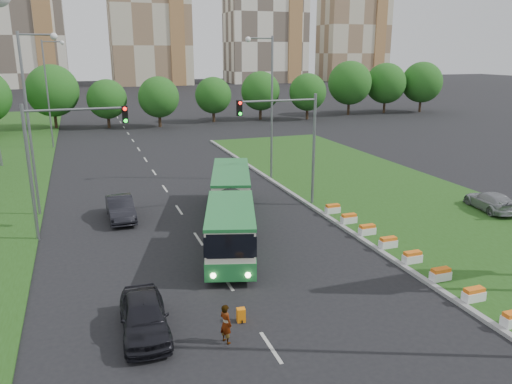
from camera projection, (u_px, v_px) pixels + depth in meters
name	position (u px, v px, depth m)	size (l,w,h in m)	color
ground	(283.00, 272.00, 25.27)	(360.00, 360.00, 0.00)	black
grass_median	(405.00, 202.00, 36.67)	(14.00, 60.00, 0.15)	#224914
median_kerb	(320.00, 212.00, 34.44)	(0.30, 60.00, 0.18)	gray
lane_markings	(161.00, 183.00, 42.45)	(0.20, 100.00, 0.01)	#ADADA6
flower_planters	(400.00, 249.00, 27.02)	(1.10, 15.90, 0.60)	white
traffic_mast_median	(293.00, 133.00, 34.41)	(5.76, 0.32, 8.00)	slate
traffic_mast_left	(58.00, 150.00, 28.65)	(5.76, 0.32, 8.00)	slate
street_lamps	(181.00, 129.00, 31.74)	(36.00, 60.00, 12.00)	slate
tree_line	(208.00, 93.00, 77.14)	(120.00, 8.00, 9.00)	#195516
apartment_tower_ceast	(148.00, 5.00, 159.34)	(25.00, 15.00, 50.00)	beige
apartment_tower_east	(265.00, 13.00, 172.57)	(27.00, 15.00, 47.00)	silver
midrise_east	(354.00, 25.00, 184.75)	(24.00, 14.00, 40.00)	beige
articulated_bus	(227.00, 207.00, 30.59)	(2.46, 15.78, 2.60)	silver
car_left_near	(144.00, 316.00, 19.59)	(1.82, 4.52, 1.54)	black
car_left_far	(120.00, 208.00, 33.05)	(1.62, 4.66, 1.53)	black
car_median	(490.00, 201.00, 34.52)	(1.81, 4.45, 1.29)	gray
pedestrian	(226.00, 324.00, 18.99)	(0.58, 0.38, 1.59)	gray
shopping_trolley	(241.00, 315.00, 20.60)	(0.34, 0.36, 0.59)	orange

